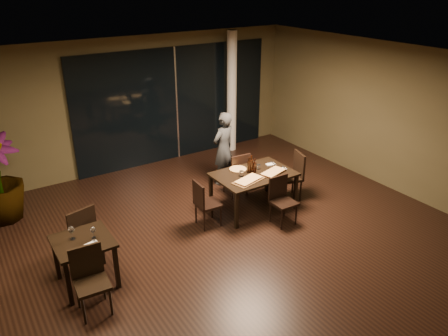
# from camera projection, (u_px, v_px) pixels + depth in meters

# --- Properties ---
(ground) EXTENTS (8.00, 8.00, 0.00)m
(ground) POSITION_uv_depth(u_px,v_px,m) (233.00, 243.00, 7.47)
(ground) COLOR black
(ground) RESTS_ON ground
(wall_back) EXTENTS (8.00, 0.10, 3.00)m
(wall_back) POSITION_uv_depth(u_px,v_px,m) (135.00, 103.00, 9.96)
(wall_back) COLOR #433C23
(wall_back) RESTS_ON ground
(wall_right) EXTENTS (0.10, 8.00, 3.00)m
(wall_right) POSITION_uv_depth(u_px,v_px,m) (399.00, 119.00, 8.86)
(wall_right) COLOR #433C23
(wall_right) RESTS_ON ground
(ceiling) EXTENTS (8.00, 8.00, 0.04)m
(ceiling) POSITION_uv_depth(u_px,v_px,m) (235.00, 65.00, 6.23)
(ceiling) COLOR silver
(ceiling) RESTS_ON wall_back
(window_panel) EXTENTS (5.00, 0.06, 2.70)m
(window_panel) POSITION_uv_depth(u_px,v_px,m) (176.00, 104.00, 10.44)
(window_panel) COLOR black
(window_panel) RESTS_ON ground
(column) EXTENTS (0.24, 0.24, 3.00)m
(column) POSITION_uv_depth(u_px,v_px,m) (232.00, 93.00, 10.84)
(column) COLOR silver
(column) RESTS_ON ground
(main_table) EXTENTS (1.50, 1.00, 0.75)m
(main_table) POSITION_uv_depth(u_px,v_px,m) (254.00, 177.00, 8.30)
(main_table) COLOR black
(main_table) RESTS_ON ground
(side_table) EXTENTS (0.80, 0.80, 0.75)m
(side_table) POSITION_uv_depth(u_px,v_px,m) (83.00, 248.00, 6.25)
(side_table) COLOR black
(side_table) RESTS_ON ground
(chair_main_far) EXTENTS (0.46, 0.46, 0.94)m
(chair_main_far) POSITION_uv_depth(u_px,v_px,m) (238.00, 172.00, 8.85)
(chair_main_far) COLOR black
(chair_main_far) RESTS_ON ground
(chair_main_near) EXTENTS (0.41, 0.41, 0.88)m
(chair_main_near) POSITION_uv_depth(u_px,v_px,m) (281.00, 197.00, 7.92)
(chair_main_near) COLOR black
(chair_main_near) RESTS_ON ground
(chair_main_left) EXTENTS (0.43, 0.43, 0.88)m
(chair_main_left) POSITION_uv_depth(u_px,v_px,m) (204.00, 202.00, 7.78)
(chair_main_left) COLOR black
(chair_main_left) RESTS_ON ground
(chair_main_right) EXTENTS (0.56, 0.56, 0.97)m
(chair_main_right) POSITION_uv_depth(u_px,v_px,m) (293.00, 173.00, 8.76)
(chair_main_right) COLOR black
(chair_main_right) RESTS_ON ground
(chair_side_far) EXTENTS (0.56, 0.56, 1.00)m
(chair_side_far) POSITION_uv_depth(u_px,v_px,m) (80.00, 232.00, 6.75)
(chair_side_far) COLOR black
(chair_side_far) RESTS_ON ground
(chair_side_near) EXTENTS (0.46, 0.46, 0.94)m
(chair_side_near) POSITION_uv_depth(u_px,v_px,m) (90.00, 276.00, 5.82)
(chair_side_near) COLOR black
(chair_side_near) RESTS_ON ground
(diner) EXTENTS (0.62, 0.50, 1.61)m
(diner) POSITION_uv_depth(u_px,v_px,m) (223.00, 149.00, 9.28)
(diner) COLOR #2A2C2F
(diner) RESTS_ON ground
(pizza_board_left) EXTENTS (0.68, 0.45, 0.01)m
(pizza_board_left) POSITION_uv_depth(u_px,v_px,m) (249.00, 181.00, 7.96)
(pizza_board_left) COLOR #4B3018
(pizza_board_left) RESTS_ON main_table
(pizza_board_right) EXTENTS (0.55, 0.39, 0.01)m
(pizza_board_right) POSITION_uv_depth(u_px,v_px,m) (273.00, 173.00, 8.27)
(pizza_board_right) COLOR #442716
(pizza_board_right) RESTS_ON main_table
(oblong_pizza_left) EXTENTS (0.55, 0.36, 0.02)m
(oblong_pizza_left) POSITION_uv_depth(u_px,v_px,m) (249.00, 180.00, 7.95)
(oblong_pizza_left) COLOR #6E0A09
(oblong_pizza_left) RESTS_ON pizza_board_left
(oblong_pizza_right) EXTENTS (0.52, 0.35, 0.02)m
(oblong_pizza_right) POSITION_uv_depth(u_px,v_px,m) (273.00, 172.00, 8.26)
(oblong_pizza_right) COLOR maroon
(oblong_pizza_right) RESTS_ON pizza_board_right
(round_pizza) EXTENTS (0.32, 0.32, 0.01)m
(round_pizza) POSITION_uv_depth(u_px,v_px,m) (238.00, 169.00, 8.42)
(round_pizza) COLOR red
(round_pizza) RESTS_ON main_table
(bottle_a) EXTENTS (0.07, 0.07, 0.31)m
(bottle_a) POSITION_uv_depth(u_px,v_px,m) (249.00, 165.00, 8.23)
(bottle_a) COLOR black
(bottle_a) RESTS_ON main_table
(bottle_b) EXTENTS (0.06, 0.06, 0.28)m
(bottle_b) POSITION_uv_depth(u_px,v_px,m) (255.00, 166.00, 8.25)
(bottle_b) COLOR black
(bottle_b) RESTS_ON main_table
(bottle_c) EXTENTS (0.07, 0.07, 0.33)m
(bottle_c) POSITION_uv_depth(u_px,v_px,m) (251.00, 164.00, 8.26)
(bottle_c) COLOR black
(bottle_c) RESTS_ON main_table
(tumbler_left) EXTENTS (0.09, 0.09, 0.10)m
(tumbler_left) POSITION_uv_depth(u_px,v_px,m) (241.00, 173.00, 8.14)
(tumbler_left) COLOR white
(tumbler_left) RESTS_ON main_table
(tumbler_right) EXTENTS (0.08, 0.08, 0.09)m
(tumbler_right) POSITION_uv_depth(u_px,v_px,m) (259.00, 167.00, 8.43)
(tumbler_right) COLOR white
(tumbler_right) RESTS_ON main_table
(napkin_near) EXTENTS (0.20, 0.15, 0.01)m
(napkin_near) POSITION_uv_depth(u_px,v_px,m) (282.00, 169.00, 8.43)
(napkin_near) COLOR white
(napkin_near) RESTS_ON main_table
(napkin_far) EXTENTS (0.19, 0.13, 0.01)m
(napkin_far) POSITION_uv_depth(u_px,v_px,m) (271.00, 164.00, 8.64)
(napkin_far) COLOR white
(napkin_far) RESTS_ON main_table
(wine_glass_a) EXTENTS (0.09, 0.09, 0.20)m
(wine_glass_a) POSITION_uv_depth(u_px,v_px,m) (72.00, 233.00, 6.19)
(wine_glass_a) COLOR white
(wine_glass_a) RESTS_ON side_table
(wine_glass_b) EXTENTS (0.07, 0.07, 0.17)m
(wine_glass_b) POSITION_uv_depth(u_px,v_px,m) (93.00, 233.00, 6.22)
(wine_glass_b) COLOR white
(wine_glass_b) RESTS_ON side_table
(side_napkin) EXTENTS (0.20, 0.15, 0.01)m
(side_napkin) POSITION_uv_depth(u_px,v_px,m) (92.00, 244.00, 6.10)
(side_napkin) COLOR white
(side_napkin) RESTS_ON side_table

